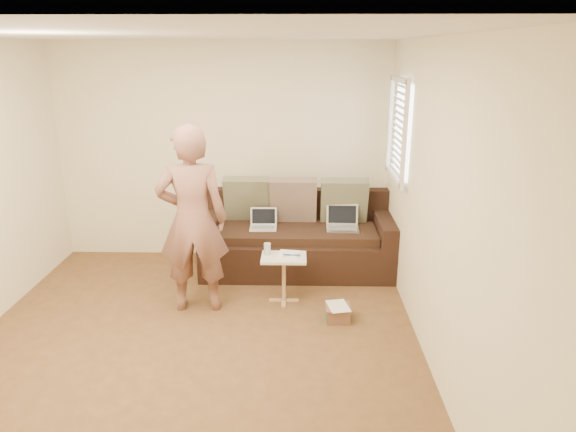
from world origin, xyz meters
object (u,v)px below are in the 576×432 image
(side_table, at_px, (284,279))
(person, at_px, (193,220))
(laptop_white, at_px, (263,229))
(striped_box, at_px, (338,313))
(laptop_silver, at_px, (343,229))
(drinking_glass, at_px, (267,249))
(sofa, at_px, (297,235))

(side_table, bearing_deg, person, -170.14)
(laptop_white, xyz_separation_m, striped_box, (0.79, -1.17, -0.44))
(laptop_silver, relative_size, side_table, 0.74)
(drinking_glass, relative_size, striped_box, 0.50)
(drinking_glass, bearing_deg, sofa, 69.05)
(sofa, height_order, laptop_white, sofa)
(sofa, relative_size, laptop_silver, 5.98)
(sofa, height_order, laptop_silver, sofa)
(laptop_white, xyz_separation_m, person, (-0.61, -0.94, 0.41))
(laptop_silver, distance_m, laptop_white, 0.92)
(person, relative_size, drinking_glass, 15.53)
(laptop_silver, relative_size, person, 0.20)
(person, distance_m, side_table, 1.12)
(laptop_silver, distance_m, striped_box, 1.25)
(sofa, xyz_separation_m, drinking_glass, (-0.30, -0.79, 0.13))
(laptop_white, height_order, drinking_glass, laptop_white)
(laptop_silver, height_order, laptop_white, laptop_silver)
(sofa, xyz_separation_m, striped_box, (0.40, -1.22, -0.35))
(sofa, distance_m, person, 1.50)
(person, distance_m, drinking_glass, 0.82)
(sofa, distance_m, laptop_white, 0.41)
(laptop_silver, height_order, striped_box, laptop_silver)
(sofa, xyz_separation_m, person, (-1.01, -0.99, 0.51))
(sofa, bearing_deg, laptop_white, -171.88)
(drinking_glass, height_order, striped_box, drinking_glass)
(side_table, bearing_deg, drinking_glass, 163.14)
(sofa, bearing_deg, person, -135.40)
(striped_box, bearing_deg, laptop_white, 124.22)
(laptop_silver, relative_size, striped_box, 1.53)
(laptop_silver, xyz_separation_m, laptop_white, (-0.92, 0.00, 0.00))
(laptop_white, distance_m, drinking_glass, 0.74)
(drinking_glass, distance_m, striped_box, 0.96)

